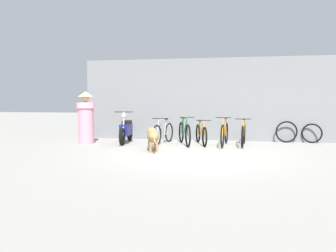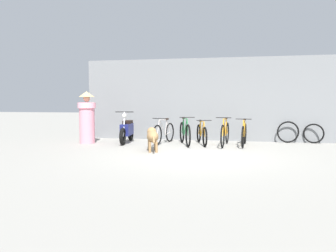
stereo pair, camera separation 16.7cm
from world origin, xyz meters
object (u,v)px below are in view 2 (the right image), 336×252
Objects in this scene: bicycle_3 at (225,134)px; spare_tire_right at (314,134)px; bicycle_4 at (244,134)px; bicycle_2 at (202,134)px; person_in_robes at (87,117)px; spare_tire_left at (288,132)px; bicycle_0 at (164,133)px; motorcycle at (127,131)px; bicycle_1 at (185,133)px; stray_dog at (152,136)px.

bicycle_3 is 2.77× the size of spare_tire_right.
bicycle_4 is at bearing -155.55° from spare_tire_right.
bicycle_3 is 3.02m from spare_tire_right.
bicycle_2 is 0.99× the size of person_in_robes.
person_in_robes reaches higher than spare_tire_left.
bicycle_3 is 0.58m from bicycle_4.
bicycle_0 reaches higher than bicycle_2.
bicycle_0 reaches higher than spare_tire_left.
motorcycle is at bearing -105.01° from bicycle_2.
bicycle_1 reaches higher than stray_dog.
person_in_robes is at bearing -100.00° from bicycle_2.
spare_tire_right is at bearing -78.60° from stray_dog.
bicycle_3 is at bearing 68.04° from bicycle_2.
bicycle_2 is 0.94× the size of motorcycle.
bicycle_0 is 0.73m from bicycle_1.
bicycle_1 is 1.58m from stray_dog.
bicycle_4 is 1.02× the size of person_in_robes.
bicycle_4 is at bearing -151.19° from person_in_robes.
stray_dog is at bearing -52.31° from bicycle_4.
spare_tire_left is at bearing 91.33° from bicycle_1.
bicycle_2 reaches higher than stray_dog.
bicycle_1 is 3.23m from person_in_robes.
bicycle_0 is 2.50× the size of spare_tire_right.
motorcycle is (-1.23, -0.05, 0.06)m from bicycle_0.
stray_dog is 0.73× the size of person_in_robes.
spare_tire_left is at bearing -143.33° from person_in_robes.
motorcycle reaches higher than spare_tire_left.
bicycle_1 reaches higher than bicycle_0.
bicycle_0 is 1.61m from stray_dog.
spare_tire_right is (3.54, 1.02, -0.00)m from bicycle_2.
bicycle_0 is at bearing -107.03° from bicycle_2.
bicycle_1 is 1.03× the size of bicycle_2.
bicycle_1 is 1.95m from motorcycle.
person_in_robes reaches higher than bicycle_0.
bicycle_0 is 1.96m from bicycle_3.
bicycle_4 reaches higher than spare_tire_left.
bicycle_0 is at bearing -166.18° from spare_tire_left.
spare_tire_left is (1.44, 1.00, 0.01)m from bicycle_4.
motorcycle is at bearing -112.21° from bicycle_1.
bicycle_4 is 1.75m from spare_tire_left.
bicycle_3 is (1.95, -0.12, 0.02)m from bicycle_0.
motorcycle is 1.36m from person_in_robes.
bicycle_3 is at bearing -151.47° from spare_tire_left.
bicycle_4 is at bearing 84.27° from motorcycle.
bicycle_2 is at bearing -163.89° from spare_tire_right.
person_in_robes is (-3.19, -0.20, 0.49)m from bicycle_1.
bicycle_0 is 0.91× the size of motorcycle.
bicycle_2 is 2.46m from motorcycle.
spare_tire_left reaches higher than spare_tire_right.
stray_dog is at bearing -146.76° from spare_tire_left.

